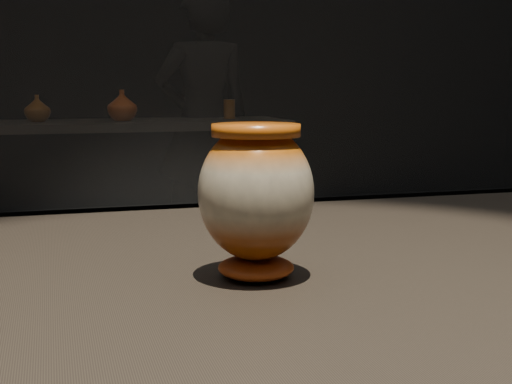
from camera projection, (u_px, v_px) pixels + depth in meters
main_vase at (256, 195)px, 0.78m from camera, size 0.16×0.16×0.17m
back_shelf at (117, 166)px, 4.17m from camera, size 2.00×0.60×0.90m
back_vase_left at (37, 108)px, 3.99m from camera, size 0.20×0.20×0.15m
back_vase_mid at (122, 105)px, 4.08m from camera, size 0.18×0.18×0.18m
back_vase_right at (229, 109)px, 4.36m from camera, size 0.07×0.07×0.12m
visitor at (204, 124)px, 4.56m from camera, size 0.64×0.44×1.72m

